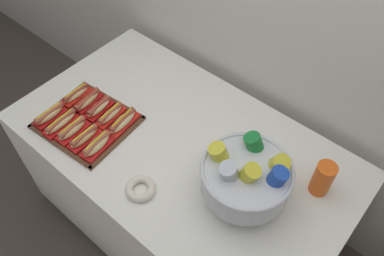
% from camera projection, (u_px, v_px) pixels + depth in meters
% --- Properties ---
extents(ground_plane, '(10.00, 10.00, 0.00)m').
position_uv_depth(ground_plane, '(183.00, 221.00, 2.32)').
color(ground_plane, '#4C4238').
extents(buffet_table, '(1.55, 0.89, 0.77)m').
position_uv_depth(buffet_table, '(182.00, 185.00, 2.01)').
color(buffet_table, white).
rests_on(buffet_table, ground_plane).
extents(serving_tray, '(0.43, 0.39, 0.01)m').
position_uv_depth(serving_tray, '(87.00, 123.00, 1.80)').
color(serving_tray, '#56331E').
rests_on(serving_tray, buffet_table).
extents(hot_dog_0, '(0.07, 0.16, 0.06)m').
position_uv_depth(hot_dog_0, '(50.00, 115.00, 1.79)').
color(hot_dog_0, '#B21414').
rests_on(hot_dog_0, serving_tray).
extents(hot_dog_1, '(0.08, 0.19, 0.06)m').
position_uv_depth(hot_dog_1, '(61.00, 123.00, 1.76)').
color(hot_dog_1, '#B21414').
rests_on(hot_dog_1, serving_tray).
extents(hot_dog_2, '(0.07, 0.16, 0.06)m').
position_uv_depth(hot_dog_2, '(73.00, 129.00, 1.73)').
color(hot_dog_2, red).
rests_on(hot_dog_2, serving_tray).
extents(hot_dog_3, '(0.06, 0.16, 0.06)m').
position_uv_depth(hot_dog_3, '(85.00, 137.00, 1.70)').
color(hot_dog_3, red).
rests_on(hot_dog_3, serving_tray).
extents(hot_dog_4, '(0.09, 0.16, 0.06)m').
position_uv_depth(hot_dog_4, '(97.00, 145.00, 1.67)').
color(hot_dog_4, red).
rests_on(hot_dog_4, serving_tray).
extents(hot_dog_5, '(0.06, 0.16, 0.06)m').
position_uv_depth(hot_dog_5, '(76.00, 94.00, 1.87)').
color(hot_dog_5, red).
rests_on(hot_dog_5, serving_tray).
extents(hot_dog_6, '(0.08, 0.17, 0.06)m').
position_uv_depth(hot_dog_6, '(87.00, 101.00, 1.85)').
color(hot_dog_6, '#B21414').
rests_on(hot_dog_6, serving_tray).
extents(hot_dog_7, '(0.08, 0.16, 0.06)m').
position_uv_depth(hot_dog_7, '(99.00, 108.00, 1.82)').
color(hot_dog_7, '#B21414').
rests_on(hot_dog_7, serving_tray).
extents(hot_dog_8, '(0.07, 0.17, 0.06)m').
position_uv_depth(hot_dog_8, '(111.00, 115.00, 1.79)').
color(hot_dog_8, red).
rests_on(hot_dog_8, serving_tray).
extents(hot_dog_9, '(0.08, 0.18, 0.06)m').
position_uv_depth(hot_dog_9, '(123.00, 122.00, 1.76)').
color(hot_dog_9, red).
rests_on(hot_dog_9, serving_tray).
extents(punch_bowl, '(0.35, 0.35, 0.25)m').
position_uv_depth(punch_bowl, '(246.00, 176.00, 1.45)').
color(punch_bowl, silver).
rests_on(punch_bowl, buffet_table).
extents(cup_stack, '(0.08, 0.08, 0.16)m').
position_uv_depth(cup_stack, '(323.00, 179.00, 1.52)').
color(cup_stack, '#EA5B19').
rests_on(cup_stack, buffet_table).
extents(donut, '(0.12, 0.12, 0.03)m').
position_uv_depth(donut, '(141.00, 189.00, 1.56)').
color(donut, silver).
rests_on(donut, buffet_table).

